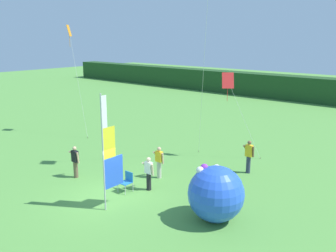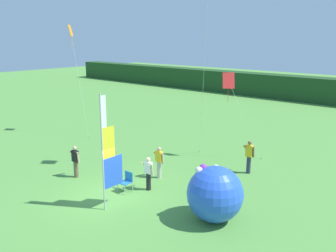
{
  "view_description": "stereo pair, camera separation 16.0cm",
  "coord_description": "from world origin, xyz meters",
  "px_view_note": "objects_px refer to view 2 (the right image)",
  "views": [
    {
      "loc": [
        11.44,
        -9.62,
        6.84
      ],
      "look_at": [
        0.52,
        3.23,
        2.68
      ],
      "focal_mm": 38.91,
      "sensor_mm": 36.0,
      "label": 1
    },
    {
      "loc": [
        11.56,
        -9.52,
        6.84
      ],
      "look_at": [
        0.52,
        3.23,
        2.68
      ],
      "focal_mm": 38.91,
      "sensor_mm": 36.0,
      "label": 2
    }
  ],
  "objects_px": {
    "person_near_banner": "(148,173)",
    "inflatable_balloon": "(215,194)",
    "person_far_left": "(249,156)",
    "banner_flag": "(108,154)",
    "kite_red_diamond_2": "(230,84)",
    "person_far_right": "(159,162)",
    "folding_chair": "(127,180)",
    "person_mid_field": "(76,161)",
    "kite_orange_diamond_0": "(72,37)"
  },
  "relations": [
    {
      "from": "banner_flag",
      "to": "kite_red_diamond_2",
      "type": "relative_size",
      "value": 0.97
    },
    {
      "from": "person_mid_field",
      "to": "inflatable_balloon",
      "type": "bearing_deg",
      "value": 6.27
    },
    {
      "from": "person_near_banner",
      "to": "kite_orange_diamond_0",
      "type": "bearing_deg",
      "value": 160.35
    },
    {
      "from": "person_mid_field",
      "to": "banner_flag",
      "type": "bearing_deg",
      "value": -15.3
    },
    {
      "from": "banner_flag",
      "to": "inflatable_balloon",
      "type": "bearing_deg",
      "value": 26.21
    },
    {
      "from": "person_near_banner",
      "to": "person_mid_field",
      "type": "height_order",
      "value": "person_mid_field"
    },
    {
      "from": "inflatable_balloon",
      "to": "folding_chair",
      "type": "bearing_deg",
      "value": -175.78
    },
    {
      "from": "kite_orange_diamond_0",
      "to": "inflatable_balloon",
      "type": "bearing_deg",
      "value": -16.23
    },
    {
      "from": "person_far_right",
      "to": "inflatable_balloon",
      "type": "xyz_separation_m",
      "value": [
        4.47,
        -1.8,
        0.23
      ]
    },
    {
      "from": "person_far_right",
      "to": "inflatable_balloon",
      "type": "bearing_deg",
      "value": -21.94
    },
    {
      "from": "person_far_left",
      "to": "person_far_right",
      "type": "bearing_deg",
      "value": -131.2
    },
    {
      "from": "person_far_right",
      "to": "person_far_left",
      "type": "bearing_deg",
      "value": 48.8
    },
    {
      "from": "person_far_right",
      "to": "folding_chair",
      "type": "distance_m",
      "value": 2.16
    },
    {
      "from": "person_near_banner",
      "to": "person_far_left",
      "type": "distance_m",
      "value": 5.44
    },
    {
      "from": "inflatable_balloon",
      "to": "person_far_left",
      "type": "bearing_deg",
      "value": 105.24
    },
    {
      "from": "inflatable_balloon",
      "to": "folding_chair",
      "type": "relative_size",
      "value": 2.43
    },
    {
      "from": "banner_flag",
      "to": "person_far_left",
      "type": "height_order",
      "value": "banner_flag"
    },
    {
      "from": "person_far_left",
      "to": "inflatable_balloon",
      "type": "distance_m",
      "value": 5.46
    },
    {
      "from": "person_near_banner",
      "to": "kite_orange_diamond_0",
      "type": "xyz_separation_m",
      "value": [
        -10.95,
        3.91,
        5.93
      ]
    },
    {
      "from": "person_mid_field",
      "to": "person_far_left",
      "type": "distance_m",
      "value": 8.73
    },
    {
      "from": "kite_orange_diamond_0",
      "to": "kite_red_diamond_2",
      "type": "xyz_separation_m",
      "value": [
        11.21,
        2.35,
        -2.46
      ]
    },
    {
      "from": "person_near_banner",
      "to": "kite_red_diamond_2",
      "type": "distance_m",
      "value": 7.16
    },
    {
      "from": "person_near_banner",
      "to": "person_mid_field",
      "type": "xyz_separation_m",
      "value": [
        -3.81,
        -1.25,
        0.03
      ]
    },
    {
      "from": "kite_red_diamond_2",
      "to": "folding_chair",
      "type": "bearing_deg",
      "value": -97.58
    },
    {
      "from": "banner_flag",
      "to": "kite_red_diamond_2",
      "type": "xyz_separation_m",
      "value": [
        0.24,
        8.55,
        2.02
      ]
    },
    {
      "from": "person_far_right",
      "to": "kite_red_diamond_2",
      "type": "xyz_separation_m",
      "value": [
        0.88,
        4.86,
        3.45
      ]
    },
    {
      "from": "banner_flag",
      "to": "person_near_banner",
      "type": "xyz_separation_m",
      "value": [
        -0.02,
        2.29,
        -1.45
      ]
    },
    {
      "from": "person_near_banner",
      "to": "person_far_left",
      "type": "relative_size",
      "value": 0.91
    },
    {
      "from": "person_near_banner",
      "to": "inflatable_balloon",
      "type": "xyz_separation_m",
      "value": [
        3.86,
        -0.4,
        0.25
      ]
    },
    {
      "from": "banner_flag",
      "to": "person_far_right",
      "type": "height_order",
      "value": "banner_flag"
    },
    {
      "from": "person_far_right",
      "to": "inflatable_balloon",
      "type": "height_order",
      "value": "inflatable_balloon"
    },
    {
      "from": "inflatable_balloon",
      "to": "kite_red_diamond_2",
      "type": "xyz_separation_m",
      "value": [
        -3.6,
        6.66,
        3.22
      ]
    },
    {
      "from": "folding_chair",
      "to": "person_near_banner",
      "type": "bearing_deg",
      "value": 47.71
    },
    {
      "from": "person_near_banner",
      "to": "kite_red_diamond_2",
      "type": "bearing_deg",
      "value": 87.61
    },
    {
      "from": "person_mid_field",
      "to": "folding_chair",
      "type": "xyz_separation_m",
      "value": [
        3.14,
        0.51,
        -0.34
      ]
    },
    {
      "from": "folding_chair",
      "to": "kite_orange_diamond_0",
      "type": "distance_m",
      "value": 12.9
    },
    {
      "from": "person_far_left",
      "to": "kite_red_diamond_2",
      "type": "distance_m",
      "value": 4.25
    },
    {
      "from": "folding_chair",
      "to": "banner_flag",
      "type": "bearing_deg",
      "value": -66.14
    },
    {
      "from": "person_mid_field",
      "to": "person_far_right",
      "type": "distance_m",
      "value": 4.15
    },
    {
      "from": "person_mid_field",
      "to": "kite_red_diamond_2",
      "type": "height_order",
      "value": "kite_red_diamond_2"
    },
    {
      "from": "person_near_banner",
      "to": "person_far_left",
      "type": "bearing_deg",
      "value": 63.54
    },
    {
      "from": "banner_flag",
      "to": "person_far_right",
      "type": "xyz_separation_m",
      "value": [
        -0.63,
        3.69,
        -1.43
      ]
    },
    {
      "from": "person_mid_field",
      "to": "kite_red_diamond_2",
      "type": "relative_size",
      "value": 0.33
    },
    {
      "from": "person_far_left",
      "to": "banner_flag",
      "type": "bearing_deg",
      "value": -108.56
    },
    {
      "from": "inflatable_balloon",
      "to": "kite_orange_diamond_0",
      "type": "height_order",
      "value": "kite_orange_diamond_0"
    },
    {
      "from": "person_far_left",
      "to": "kite_orange_diamond_0",
      "type": "height_order",
      "value": "kite_orange_diamond_0"
    },
    {
      "from": "kite_orange_diamond_0",
      "to": "kite_red_diamond_2",
      "type": "relative_size",
      "value": 1.55
    },
    {
      "from": "banner_flag",
      "to": "person_mid_field",
      "type": "distance_m",
      "value": 4.22
    },
    {
      "from": "person_far_right",
      "to": "person_near_banner",
      "type": "bearing_deg",
      "value": -66.32
    },
    {
      "from": "person_mid_field",
      "to": "person_far_left",
      "type": "xyz_separation_m",
      "value": [
        6.23,
        6.11,
        0.06
      ]
    }
  ]
}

